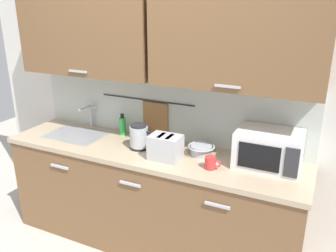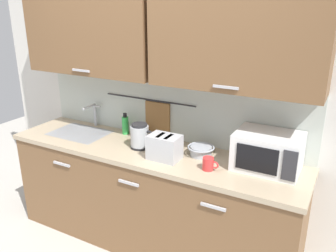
% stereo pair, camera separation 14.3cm
% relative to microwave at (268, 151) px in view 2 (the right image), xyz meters
% --- Properties ---
extents(counter_unit, '(2.53, 0.64, 0.90)m').
position_rel_microwave_xyz_m(counter_unit, '(-0.93, -0.11, -0.58)').
color(counter_unit, brown).
rests_on(counter_unit, ground).
extents(back_wall_assembly, '(3.70, 0.41, 2.50)m').
position_rel_microwave_xyz_m(back_wall_assembly, '(-0.92, 0.12, 0.49)').
color(back_wall_assembly, silver).
rests_on(back_wall_assembly, ground).
extents(sink_faucet, '(0.09, 0.17, 0.22)m').
position_rel_microwave_xyz_m(sink_faucet, '(-1.69, 0.12, 0.01)').
color(sink_faucet, '#B2B5BA').
rests_on(sink_faucet, counter_unit).
extents(microwave, '(0.46, 0.35, 0.27)m').
position_rel_microwave_xyz_m(microwave, '(0.00, 0.00, 0.00)').
color(microwave, white).
rests_on(microwave, counter_unit).
extents(electric_kettle, '(0.23, 0.16, 0.21)m').
position_rel_microwave_xyz_m(electric_kettle, '(-1.01, -0.11, -0.03)').
color(electric_kettle, black).
rests_on(electric_kettle, counter_unit).
extents(dish_soap_bottle, '(0.06, 0.06, 0.20)m').
position_rel_microwave_xyz_m(dish_soap_bottle, '(-1.31, 0.10, -0.05)').
color(dish_soap_bottle, green).
rests_on(dish_soap_bottle, counter_unit).
extents(mug_near_sink, '(0.12, 0.08, 0.09)m').
position_rel_microwave_xyz_m(mug_near_sink, '(-1.14, 0.10, -0.09)').
color(mug_near_sink, black).
rests_on(mug_near_sink, counter_unit).
extents(mixing_bowl, '(0.21, 0.21, 0.08)m').
position_rel_microwave_xyz_m(mixing_bowl, '(-0.51, -0.02, -0.09)').
color(mixing_bowl, '#A5ADB7').
rests_on(mixing_bowl, counter_unit).
extents(toaster, '(0.26, 0.17, 0.19)m').
position_rel_microwave_xyz_m(toaster, '(-0.73, -0.21, -0.04)').
color(toaster, '#B7BABF').
rests_on(toaster, counter_unit).
extents(mug_by_kettle, '(0.12, 0.08, 0.09)m').
position_rel_microwave_xyz_m(mug_by_kettle, '(-0.36, -0.22, -0.09)').
color(mug_by_kettle, red).
rests_on(mug_by_kettle, counter_unit).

